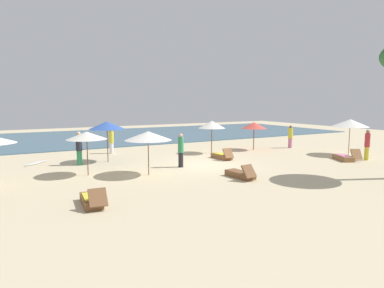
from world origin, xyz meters
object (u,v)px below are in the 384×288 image
Objects in this scene: umbrella_0 at (107,125)px; person_1 at (367,145)px; lounger_2 at (222,156)px; person_3 at (79,148)px; umbrella_6 at (87,136)px; person_4 at (290,137)px; person_0 at (111,141)px; lounger_3 at (241,174)px; umbrella_1 at (148,136)px; lounger_4 at (344,157)px; umbrella_4 at (212,125)px; lounger_1 at (92,200)px; surfboard at (36,163)px; person_2 at (181,150)px; umbrella_2 at (254,125)px; umbrella_5 at (350,123)px.

person_1 is (13.56, -6.87, -1.18)m from umbrella_0.
person_3 reaches higher than lounger_2.
person_4 is (15.22, 2.16, -1.04)m from umbrella_6.
person_0 is at bearing 70.61° from umbrella_0.
lounger_2 is 7.34m from person_4.
person_3 is at bearing 87.10° from umbrella_6.
person_1 reaches higher than person_4.
person_1 is (9.35, 0.10, 0.76)m from lounger_3.
umbrella_1 is 1.26× the size of lounger_4.
lounger_1 is (-9.60, -7.63, -1.75)m from umbrella_4.
surfboard is (-10.64, 1.62, -1.89)m from umbrella_4.
lounger_2 is 0.91× the size of person_3.
lounger_1 is 0.94× the size of person_3.
umbrella_4 is at bearing 134.45° from person_1.
lounger_4 is 0.98× the size of person_2.
umbrella_1 is 2.86m from umbrella_6.
umbrella_4 reaches higher than person_2.
umbrella_6 is 1.24× the size of person_0.
lounger_2 is at bearing 148.13° from person_1.
umbrella_1 reaches higher than person_0.
lounger_1 reaches higher than surfboard.
lounger_4 is 1.56m from person_1.
umbrella_0 is 7.01m from lounger_2.
person_0 is at bearing 141.76° from person_1.
surfboard is (-7.89, 8.45, -0.13)m from lounger_3.
umbrella_2 is 7.31m from person_1.
lounger_3 is 1.06× the size of surfboard.
person_2 is (2.20, 0.94, -0.96)m from umbrella_1.
umbrella_6 is 1.15× the size of person_1.
person_4 is at bearing 78.13° from lounger_4.
lounger_1 is at bearing -171.09° from umbrella_5.
umbrella_0 reaches higher than person_0.
person_3 reaches higher than person_0.
lounger_2 is at bearing -45.49° from person_0.
person_2 is at bearing -73.25° from person_0.
person_3 reaches higher than person_2.
person_2 is at bearing -157.56° from umbrella_2.
umbrella_0 is 13.55m from person_4.
umbrella_2 is at bearing -2.88° from umbrella_4.
umbrella_5 is 2.24m from person_1.
lounger_3 is at bearing -133.00° from umbrella_2.
lounger_1 is 1.04× the size of lounger_2.
lounger_2 reaches higher than lounger_3.
umbrella_4 reaches higher than umbrella_1.
umbrella_2 is at bearing 115.63° from person_1.
umbrella_0 is 4.47m from surfboard.
person_0 is at bearing 64.90° from umbrella_6.
umbrella_2 is at bearing 12.45° from umbrella_6.
umbrella_2 is at bearing 22.44° from person_2.
umbrella_1 is 1.28× the size of lounger_3.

